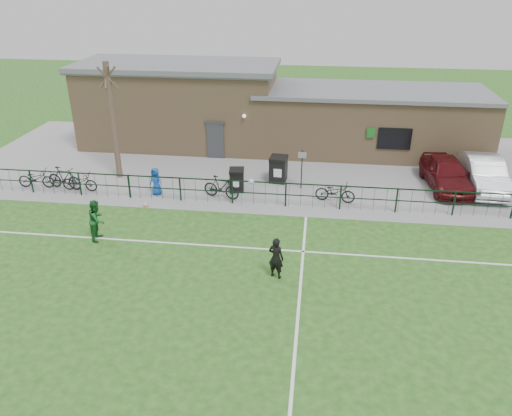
# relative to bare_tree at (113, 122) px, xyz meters

# --- Properties ---
(ground) EXTENTS (90.00, 90.00, 0.00)m
(ground) POSITION_rel_bare_tree_xyz_m (8.00, -10.50, -3.00)
(ground) COLOR #214E17
(ground) RESTS_ON ground
(paving_strip) EXTENTS (34.00, 13.00, 0.02)m
(paving_strip) POSITION_rel_bare_tree_xyz_m (8.00, 3.00, -2.99)
(paving_strip) COLOR gray
(paving_strip) RESTS_ON ground
(pitch_line_touch) EXTENTS (28.00, 0.10, 0.01)m
(pitch_line_touch) POSITION_rel_bare_tree_xyz_m (8.00, -2.70, -3.00)
(pitch_line_touch) COLOR white
(pitch_line_touch) RESTS_ON ground
(pitch_line_mid) EXTENTS (28.00, 0.10, 0.01)m
(pitch_line_mid) POSITION_rel_bare_tree_xyz_m (8.00, -6.50, -3.00)
(pitch_line_mid) COLOR white
(pitch_line_mid) RESTS_ON ground
(pitch_line_perp) EXTENTS (0.10, 16.00, 0.01)m
(pitch_line_perp) POSITION_rel_bare_tree_xyz_m (10.00, -10.50, -3.00)
(pitch_line_perp) COLOR white
(pitch_line_perp) RESTS_ON ground
(perimeter_fence) EXTENTS (28.00, 0.10, 1.20)m
(perimeter_fence) POSITION_rel_bare_tree_xyz_m (8.00, -2.50, -2.40)
(perimeter_fence) COLOR black
(perimeter_fence) RESTS_ON ground
(bare_tree) EXTENTS (0.30, 0.30, 6.00)m
(bare_tree) POSITION_rel_bare_tree_xyz_m (0.00, 0.00, 0.00)
(bare_tree) COLOR #4B372D
(bare_tree) RESTS_ON ground
(wheelie_bin_left) EXTENTS (0.78, 0.86, 1.04)m
(wheelie_bin_left) POSITION_rel_bare_tree_xyz_m (6.46, -0.97, -2.46)
(wheelie_bin_left) COLOR black
(wheelie_bin_left) RESTS_ON paving_strip
(wheelie_bin_right) EXTENTS (0.91, 1.01, 1.25)m
(wheelie_bin_right) POSITION_rel_bare_tree_xyz_m (8.40, 0.48, -2.36)
(wheelie_bin_right) COLOR black
(wheelie_bin_right) RESTS_ON paving_strip
(sign_post) EXTENTS (0.07, 0.07, 2.00)m
(sign_post) POSITION_rel_bare_tree_xyz_m (9.62, -0.28, -1.98)
(sign_post) COLOR black
(sign_post) RESTS_ON paving_strip
(car_maroon) EXTENTS (2.21, 4.71, 1.56)m
(car_maroon) POSITION_rel_bare_tree_xyz_m (16.80, 0.68, -2.20)
(car_maroon) COLOR #4B0D11
(car_maroon) RESTS_ON paving_strip
(car_silver) EXTENTS (1.82, 4.85, 1.58)m
(car_silver) POSITION_rel_bare_tree_xyz_m (18.63, 0.83, -2.19)
(car_silver) COLOR #B7B9C0
(car_silver) RESTS_ON paving_strip
(bicycle_a) EXTENTS (1.88, 0.76, 0.97)m
(bicycle_a) POSITION_rel_bare_tree_xyz_m (-3.61, -1.88, -2.50)
(bicycle_a) COLOR black
(bicycle_a) RESTS_ON paving_strip
(bicycle_b) EXTENTS (1.97, 0.89, 1.15)m
(bicycle_b) POSITION_rel_bare_tree_xyz_m (-2.11, -1.87, -2.41)
(bicycle_b) COLOR black
(bicycle_b) RESTS_ON paving_strip
(bicycle_c) EXTENTS (1.81, 0.67, 0.94)m
(bicycle_c) POSITION_rel_bare_tree_xyz_m (-1.26, -1.99, -2.51)
(bicycle_c) COLOR black
(bicycle_c) RESTS_ON paving_strip
(bicycle_d) EXTENTS (1.91, 0.98, 1.11)m
(bicycle_d) POSITION_rel_bare_tree_xyz_m (5.87, -1.96, -2.43)
(bicycle_d) COLOR black
(bicycle_d) RESTS_ON paving_strip
(bicycle_e) EXTENTS (1.95, 0.92, 0.98)m
(bicycle_e) POSITION_rel_bare_tree_xyz_m (11.28, -1.69, -2.49)
(bicycle_e) COLOR black
(bicycle_e) RESTS_ON paving_strip
(spectator_child) EXTENTS (0.79, 0.66, 1.38)m
(spectator_child) POSITION_rel_bare_tree_xyz_m (2.65, -1.96, -2.29)
(spectator_child) COLOR #134AB3
(spectator_child) RESTS_ON paving_strip
(goalkeeper_kick) EXTENTS (1.78, 3.76, 2.35)m
(goalkeeper_kick) POSITION_rel_bare_tree_xyz_m (9.04, -8.28, -2.17)
(goalkeeper_kick) COLOR black
(goalkeeper_kick) RESTS_ON ground
(outfield_player) EXTENTS (0.70, 0.87, 1.72)m
(outfield_player) POSITION_rel_bare_tree_xyz_m (1.64, -6.50, -2.14)
(outfield_player) COLOR #195723
(outfield_player) RESTS_ON ground
(ball_ground) EXTENTS (0.24, 0.24, 0.24)m
(ball_ground) POSITION_rel_bare_tree_xyz_m (2.55, -3.39, -2.88)
(ball_ground) COLOR silver
(ball_ground) RESTS_ON ground
(clubhouse) EXTENTS (24.25, 5.40, 4.96)m
(clubhouse) POSITION_rel_bare_tree_xyz_m (7.12, 6.00, -0.78)
(clubhouse) COLOR tan
(clubhouse) RESTS_ON ground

